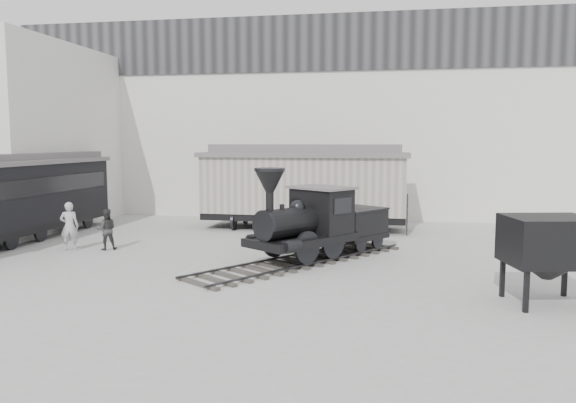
% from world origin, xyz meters
% --- Properties ---
extents(ground, '(90.00, 90.00, 0.00)m').
position_xyz_m(ground, '(0.00, 0.00, 0.00)').
color(ground, '#9E9E9B').
extents(north_wall, '(34.00, 2.51, 11.00)m').
position_xyz_m(north_wall, '(0.00, 14.98, 5.55)').
color(north_wall, silver).
rests_on(north_wall, ground).
extents(west_pavilion, '(7.00, 12.11, 9.00)m').
position_xyz_m(west_pavilion, '(-14.50, 9.96, 4.49)').
color(west_pavilion, silver).
rests_on(west_pavilion, ground).
extents(locomotive, '(7.14, 8.75, 3.30)m').
position_xyz_m(locomotive, '(1.62, 3.12, 1.22)').
color(locomotive, '#3A3630').
rests_on(locomotive, ground).
extents(boxcar, '(10.12, 3.37, 4.12)m').
position_xyz_m(boxcar, '(0.19, 10.23, 2.16)').
color(boxcar, black).
rests_on(boxcar, ground).
extents(passenger_coach, '(3.01, 13.04, 3.48)m').
position_xyz_m(passenger_coach, '(-11.44, 4.38, 1.92)').
color(passenger_coach, black).
rests_on(passenger_coach, ground).
extents(visitor_a, '(0.81, 0.67, 1.91)m').
position_xyz_m(visitor_a, '(-8.09, 3.26, 0.96)').
color(visitor_a, '#B3B3B2').
rests_on(visitor_a, ground).
extents(visitor_b, '(0.98, 0.91, 1.62)m').
position_xyz_m(visitor_b, '(-6.73, 3.60, 0.81)').
color(visitor_b, '#323233').
rests_on(visitor_b, ground).
extents(coal_hopper, '(2.43, 2.13, 2.32)m').
position_xyz_m(coal_hopper, '(8.29, -1.34, 1.51)').
color(coal_hopper, black).
rests_on(coal_hopper, ground).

